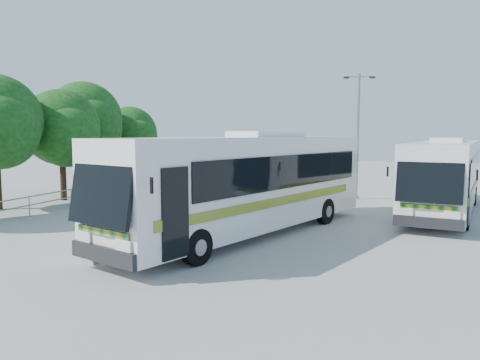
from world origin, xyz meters
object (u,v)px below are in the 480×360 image
(tree_far_c, at_px, (62,128))
(lamppost, at_px, (358,131))
(coach_adjacent, at_px, (445,174))
(tree_far_e, at_px, (131,134))
(tree_far_d, at_px, (85,120))
(coach_main, at_px, (249,182))

(tree_far_c, height_order, lamppost, lamppost)
(tree_far_c, bearing_deg, coach_adjacent, 6.23)
(tree_far_e, bearing_deg, tree_far_d, -98.63)
(coach_main, relative_size, coach_adjacent, 1.07)
(tree_far_d, height_order, tree_far_e, tree_far_d)
(coach_main, height_order, lamppost, lamppost)
(tree_far_d, relative_size, coach_adjacent, 0.57)
(tree_far_e, height_order, lamppost, lamppost)
(coach_adjacent, bearing_deg, tree_far_d, -173.66)
(tree_far_d, distance_m, lamppost, 17.63)
(tree_far_c, relative_size, coach_main, 0.47)
(coach_adjacent, distance_m, lamppost, 6.17)
(coach_adjacent, xyz_separation_m, lamppost, (-4.50, 3.62, 2.16))
(coach_main, xyz_separation_m, lamppost, (3.12, 11.45, 2.01))
(coach_adjacent, relative_size, lamppost, 1.74)
(tree_far_c, bearing_deg, coach_main, -22.88)
(tree_far_d, bearing_deg, lamppost, 7.14)
(tree_far_c, bearing_deg, lamppost, 19.87)
(tree_far_d, relative_size, tree_far_e, 1.24)
(tree_far_d, xyz_separation_m, tree_far_e, (0.68, 4.50, -0.93))
(tree_far_d, bearing_deg, coach_adjacent, -3.72)
(tree_far_c, xyz_separation_m, tree_far_d, (-1.19, 3.70, 0.56))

